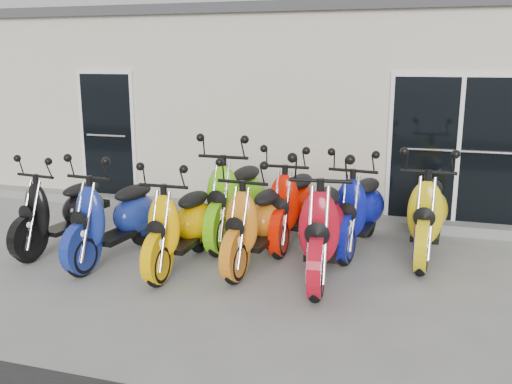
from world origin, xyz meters
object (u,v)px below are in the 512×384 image
(scooter_front_blue, at_px, (114,205))
(scooter_front_orange_a, at_px, (180,213))
(scooter_back_yellow, at_px, (428,201))
(scooter_front_black, at_px, (61,200))
(scooter_front_red, at_px, (323,213))
(scooter_back_green, at_px, (236,186))
(scooter_front_orange_b, at_px, (257,210))
(scooter_back_blue, at_px, (360,198))
(scooter_back_red, at_px, (293,193))

(scooter_front_blue, xyz_separation_m, scooter_front_orange_a, (0.91, -0.02, -0.02))
(scooter_front_orange_a, relative_size, scooter_back_yellow, 0.92)
(scooter_front_black, relative_size, scooter_front_blue, 0.94)
(scooter_front_red, xyz_separation_m, scooter_back_green, (-1.42, 1.02, 0.01))
(scooter_front_blue, xyz_separation_m, scooter_front_red, (2.61, 0.19, 0.07))
(scooter_front_black, relative_size, scooter_front_orange_a, 0.97)
(scooter_front_orange_a, height_order, scooter_back_green, scooter_back_green)
(scooter_front_orange_b, height_order, scooter_back_yellow, scooter_back_yellow)
(scooter_front_orange_a, xyz_separation_m, scooter_back_blue, (1.98, 1.32, 0.03))
(scooter_front_red, bearing_deg, scooter_back_yellow, 37.13)
(scooter_front_blue, relative_size, scooter_back_blue, 0.99)
(scooter_front_black, distance_m, scooter_front_orange_a, 1.82)
(scooter_back_red, distance_m, scooter_back_yellow, 1.77)
(scooter_front_blue, distance_m, scooter_back_green, 1.70)
(scooter_front_orange_a, bearing_deg, scooter_front_blue, 178.58)
(scooter_front_black, bearing_deg, scooter_front_orange_a, 1.35)
(scooter_front_orange_b, relative_size, scooter_back_red, 0.98)
(scooter_front_blue, height_order, scooter_back_red, scooter_back_red)
(scooter_front_orange_a, height_order, scooter_back_red, scooter_back_red)
(scooter_front_orange_a, height_order, scooter_back_yellow, scooter_back_yellow)
(scooter_back_red, relative_size, scooter_back_blue, 1.00)
(scooter_front_black, distance_m, scooter_front_orange_b, 2.67)
(scooter_front_orange_b, distance_m, scooter_back_green, 1.06)
(scooter_front_black, height_order, scooter_back_yellow, scooter_back_yellow)
(scooter_front_black, xyz_separation_m, scooter_front_orange_b, (2.67, 0.16, 0.04))
(scooter_front_orange_a, distance_m, scooter_front_orange_b, 0.93)
(scooter_front_black, relative_size, scooter_back_blue, 0.93)
(scooter_back_blue, bearing_deg, scooter_front_orange_b, -132.86)
(scooter_front_orange_a, bearing_deg, scooter_back_blue, 33.34)
(scooter_back_blue, bearing_deg, scooter_front_orange_a, -140.21)
(scooter_back_green, bearing_deg, scooter_back_yellow, 1.27)
(scooter_back_red, xyz_separation_m, scooter_back_yellow, (1.77, -0.04, 0.03))
(scooter_back_red, relative_size, scooter_back_yellow, 0.96)
(scooter_front_black, height_order, scooter_back_blue, scooter_back_blue)
(scooter_back_blue, bearing_deg, scooter_back_yellow, 3.49)
(scooter_front_blue, distance_m, scooter_front_red, 2.62)
(scooter_back_green, bearing_deg, scooter_front_black, -153.50)
(scooter_front_blue, height_order, scooter_front_orange_a, scooter_front_blue)
(scooter_back_red, bearing_deg, scooter_back_blue, 0.97)
(scooter_front_orange_b, distance_m, scooter_back_red, 1.00)
(scooter_back_green, xyz_separation_m, scooter_back_blue, (1.70, 0.09, -0.07))
(scooter_front_blue, relative_size, scooter_front_orange_b, 1.01)
(scooter_front_red, bearing_deg, scooter_front_orange_b, 164.82)
(scooter_front_black, bearing_deg, scooter_front_orange_b, 10.56)
(scooter_front_black, distance_m, scooter_back_green, 2.34)
(scooter_front_black, bearing_deg, scooter_back_yellow, 20.39)
(scooter_front_black, relative_size, scooter_front_red, 0.86)
(scooter_back_green, distance_m, scooter_back_red, 0.80)
(scooter_back_yellow, bearing_deg, scooter_front_orange_a, -153.16)
(scooter_front_orange_b, distance_m, scooter_front_red, 0.86)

